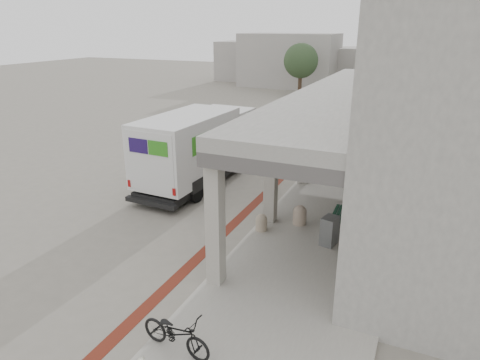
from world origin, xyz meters
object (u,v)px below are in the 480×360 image
at_px(bench, 338,217).
at_px(fedex_truck, 199,146).
at_px(utility_cabinet, 330,231).
at_px(bicycle_black, 176,333).

bearing_deg(bench, fedex_truck, 159.89).
bearing_deg(utility_cabinet, bicycle_black, -95.20).
relative_size(utility_cabinet, bicycle_black, 0.54).
distance_m(fedex_truck, bench, 6.72).
relative_size(fedex_truck, utility_cabinet, 8.14).
xyz_separation_m(fedex_truck, bench, (6.29, -2.04, -1.22)).
distance_m(fedex_truck, bicycle_black, 10.27).
bearing_deg(bicycle_black, utility_cabinet, -10.76).
distance_m(bench, bicycle_black, 7.33).
relative_size(bench, utility_cabinet, 1.89).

